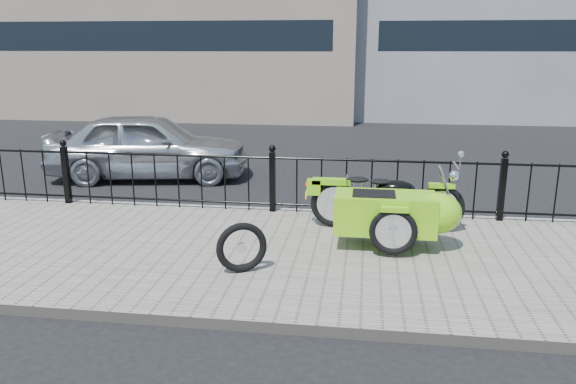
# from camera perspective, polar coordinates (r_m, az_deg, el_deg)

# --- Properties ---
(ground) EXTENTS (120.00, 120.00, 0.00)m
(ground) POSITION_cam_1_polar(r_m,az_deg,el_deg) (7.86, -3.13, -5.47)
(ground) COLOR black
(ground) RESTS_ON ground
(sidewalk) EXTENTS (30.00, 3.80, 0.12)m
(sidewalk) POSITION_cam_1_polar(r_m,az_deg,el_deg) (7.38, -3.88, -6.36)
(sidewalk) COLOR slate
(sidewalk) RESTS_ON ground
(curb) EXTENTS (30.00, 0.10, 0.12)m
(curb) POSITION_cam_1_polar(r_m,az_deg,el_deg) (9.18, -1.41, -2.05)
(curb) COLOR gray
(curb) RESTS_ON ground
(iron_fence) EXTENTS (14.11, 0.11, 1.08)m
(iron_fence) POSITION_cam_1_polar(r_m,az_deg,el_deg) (8.91, -1.58, 0.94)
(iron_fence) COLOR black
(iron_fence) RESTS_ON sidewalk
(motorcycle_sidecar) EXTENTS (2.28, 1.48, 0.98)m
(motorcycle_sidecar) POSITION_cam_1_polar(r_m,az_deg,el_deg) (7.57, 11.12, -1.79)
(motorcycle_sidecar) COLOR black
(motorcycle_sidecar) RESTS_ON sidewalk
(spare_tire) EXTENTS (0.58, 0.35, 0.61)m
(spare_tire) POSITION_cam_1_polar(r_m,az_deg,el_deg) (6.59, -4.73, -5.64)
(spare_tire) COLOR black
(spare_tire) RESTS_ON sidewalk
(sedan_car) EXTENTS (4.26, 2.27, 1.38)m
(sedan_car) POSITION_cam_1_polar(r_m,az_deg,el_deg) (11.99, -13.98, 4.60)
(sedan_car) COLOR #B4B6BB
(sedan_car) RESTS_ON ground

